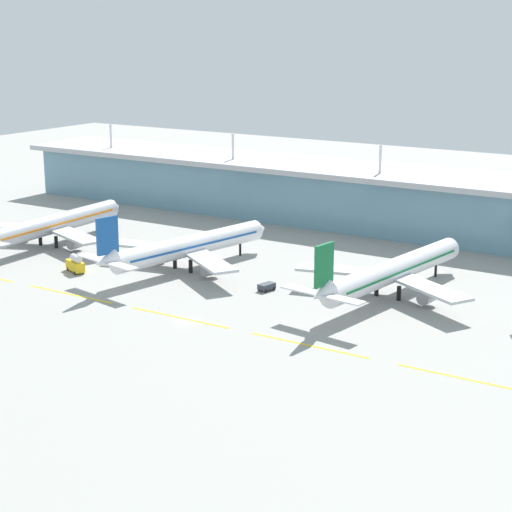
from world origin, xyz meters
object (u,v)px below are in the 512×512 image
(fuel_truck, at_px, (75,264))
(pushback_tug, at_px, (267,286))
(airliner_far_middle, at_px, (392,271))
(airliner_nearest, at_px, (51,225))
(airliner_near_middle, at_px, (186,247))

(fuel_truck, distance_m, pushback_tug, 54.43)
(airliner_far_middle, bearing_deg, fuel_truck, -162.98)
(airliner_nearest, xyz_separation_m, airliner_near_middle, (50.78, 0.11, -0.00))
(airliner_nearest, relative_size, fuel_truck, 8.42)
(pushback_tug, bearing_deg, fuel_truck, -166.25)
(airliner_nearest, distance_m, airliner_far_middle, 108.40)
(airliner_near_middle, height_order, pushback_tug, airliner_near_middle)
(airliner_far_middle, distance_m, fuel_truck, 85.30)
(airliner_near_middle, relative_size, fuel_truck, 8.08)
(airliner_far_middle, bearing_deg, pushback_tug, -157.24)
(airliner_nearest, bearing_deg, pushback_tug, -3.58)
(airliner_nearest, distance_m, airliner_near_middle, 50.78)
(airliner_nearest, xyz_separation_m, fuel_truck, (26.71, -17.92, -4.19))
(airliner_far_middle, height_order, pushback_tug, airliner_far_middle)
(airliner_nearest, xyz_separation_m, airliner_far_middle, (108.17, 7.01, 0.00))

